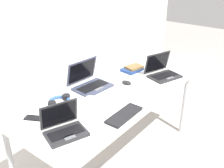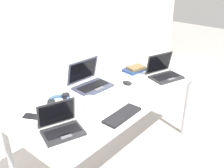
{
  "view_description": "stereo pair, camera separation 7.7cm",
  "coord_description": "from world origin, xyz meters",
  "px_view_note": "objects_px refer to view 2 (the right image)",
  "views": [
    {
      "loc": [
        -1.59,
        -1.25,
        1.8
      ],
      "look_at": [
        0.0,
        0.0,
        0.82
      ],
      "focal_mm": 42.15,
      "sensor_mm": 36.0,
      "label": 1
    },
    {
      "loc": [
        -1.55,
        -1.31,
        1.8
      ],
      "look_at": [
        0.0,
        0.0,
        0.82
      ],
      "focal_mm": 42.15,
      "sensor_mm": 36.0,
      "label": 2
    }
  ],
  "objects_px": {
    "cell_phone": "(33,116)",
    "external_keyboard": "(122,115)",
    "computer_mouse": "(127,83)",
    "headphones": "(59,100)",
    "laptop_mid_desk": "(61,126)",
    "desk_lamp": "(140,44)",
    "book_stack": "(135,69)",
    "laptop_back_left": "(164,73)",
    "coffee_mug": "(89,102)",
    "laptop_front_left": "(90,82)"
  },
  "relations": [
    {
      "from": "cell_phone",
      "to": "book_stack",
      "type": "height_order",
      "value": "book_stack"
    },
    {
      "from": "desk_lamp",
      "to": "laptop_back_left",
      "type": "distance_m",
      "value": 0.53
    },
    {
      "from": "desk_lamp",
      "to": "laptop_front_left",
      "type": "height_order",
      "value": "desk_lamp"
    },
    {
      "from": "laptop_front_left",
      "to": "coffee_mug",
      "type": "xyz_separation_m",
      "value": [
        -0.26,
        -0.25,
        -0.0
      ]
    },
    {
      "from": "external_keyboard",
      "to": "book_stack",
      "type": "relative_size",
      "value": 1.47
    },
    {
      "from": "external_keyboard",
      "to": "laptop_front_left",
      "type": "bearing_deg",
      "value": 68.05
    },
    {
      "from": "laptop_mid_desk",
      "to": "computer_mouse",
      "type": "relative_size",
      "value": 3.33
    },
    {
      "from": "computer_mouse",
      "to": "desk_lamp",
      "type": "bearing_deg",
      "value": 20.5
    },
    {
      "from": "cell_phone",
      "to": "external_keyboard",
      "type": "bearing_deg",
      "value": -77.85
    },
    {
      "from": "laptop_back_left",
      "to": "cell_phone",
      "type": "distance_m",
      "value": 1.31
    },
    {
      "from": "headphones",
      "to": "book_stack",
      "type": "distance_m",
      "value": 0.92
    },
    {
      "from": "laptop_front_left",
      "to": "computer_mouse",
      "type": "relative_size",
      "value": 3.61
    },
    {
      "from": "laptop_back_left",
      "to": "headphones",
      "type": "height_order",
      "value": "laptop_back_left"
    },
    {
      "from": "laptop_mid_desk",
      "to": "coffee_mug",
      "type": "bearing_deg",
      "value": 13.07
    },
    {
      "from": "laptop_back_left",
      "to": "computer_mouse",
      "type": "distance_m",
      "value": 0.4
    },
    {
      "from": "laptop_front_left",
      "to": "laptop_back_left",
      "type": "xyz_separation_m",
      "value": [
        0.62,
        -0.4,
        -0.0
      ]
    },
    {
      "from": "external_keyboard",
      "to": "coffee_mug",
      "type": "height_order",
      "value": "coffee_mug"
    },
    {
      "from": "laptop_front_left",
      "to": "cell_phone",
      "type": "distance_m",
      "value": 0.64
    },
    {
      "from": "desk_lamp",
      "to": "book_stack",
      "type": "height_order",
      "value": "desk_lamp"
    },
    {
      "from": "desk_lamp",
      "to": "external_keyboard",
      "type": "distance_m",
      "value": 1.21
    },
    {
      "from": "headphones",
      "to": "laptop_front_left",
      "type": "bearing_deg",
      "value": 0.51
    },
    {
      "from": "headphones",
      "to": "coffee_mug",
      "type": "xyz_separation_m",
      "value": [
        0.1,
        -0.25,
        0.03
      ]
    },
    {
      "from": "external_keyboard",
      "to": "headphones",
      "type": "distance_m",
      "value": 0.55
    },
    {
      "from": "coffee_mug",
      "to": "book_stack",
      "type": "bearing_deg",
      "value": 10.85
    },
    {
      "from": "laptop_back_left",
      "to": "headphones",
      "type": "relative_size",
      "value": 1.68
    },
    {
      "from": "desk_lamp",
      "to": "computer_mouse",
      "type": "height_order",
      "value": "desk_lamp"
    },
    {
      "from": "laptop_front_left",
      "to": "laptop_mid_desk",
      "type": "relative_size",
      "value": 1.08
    },
    {
      "from": "laptop_mid_desk",
      "to": "computer_mouse",
      "type": "distance_m",
      "value": 0.87
    },
    {
      "from": "external_keyboard",
      "to": "headphones",
      "type": "bearing_deg",
      "value": 105.68
    },
    {
      "from": "book_stack",
      "to": "headphones",
      "type": "bearing_deg",
      "value": 174.08
    },
    {
      "from": "laptop_front_left",
      "to": "headphones",
      "type": "distance_m",
      "value": 0.36
    },
    {
      "from": "coffee_mug",
      "to": "laptop_mid_desk",
      "type": "bearing_deg",
      "value": -166.93
    },
    {
      "from": "laptop_mid_desk",
      "to": "coffee_mug",
      "type": "xyz_separation_m",
      "value": [
        0.35,
        0.08,
        0.0
      ]
    },
    {
      "from": "cell_phone",
      "to": "laptop_back_left",
      "type": "bearing_deg",
      "value": -45.17
    },
    {
      "from": "laptop_back_left",
      "to": "book_stack",
      "type": "relative_size",
      "value": 1.6
    },
    {
      "from": "laptop_mid_desk",
      "to": "headphones",
      "type": "distance_m",
      "value": 0.42
    },
    {
      "from": "laptop_mid_desk",
      "to": "cell_phone",
      "type": "height_order",
      "value": "laptop_mid_desk"
    },
    {
      "from": "desk_lamp",
      "to": "laptop_front_left",
      "type": "distance_m",
      "value": 0.86
    },
    {
      "from": "laptop_mid_desk",
      "to": "coffee_mug",
      "type": "relative_size",
      "value": 2.83
    },
    {
      "from": "headphones",
      "to": "laptop_back_left",
      "type": "bearing_deg",
      "value": -22.16
    },
    {
      "from": "computer_mouse",
      "to": "headphones",
      "type": "height_order",
      "value": "headphones"
    },
    {
      "from": "computer_mouse",
      "to": "coffee_mug",
      "type": "bearing_deg",
      "value": 177.39
    },
    {
      "from": "laptop_front_left",
      "to": "computer_mouse",
      "type": "distance_m",
      "value": 0.34
    },
    {
      "from": "computer_mouse",
      "to": "laptop_mid_desk",
      "type": "bearing_deg",
      "value": -178.23
    },
    {
      "from": "computer_mouse",
      "to": "headphones",
      "type": "distance_m",
      "value": 0.66
    },
    {
      "from": "laptop_back_left",
      "to": "headphones",
      "type": "distance_m",
      "value": 1.06
    },
    {
      "from": "laptop_back_left",
      "to": "cell_phone",
      "type": "relative_size",
      "value": 2.64
    },
    {
      "from": "laptop_back_left",
      "to": "external_keyboard",
      "type": "relative_size",
      "value": 1.09
    },
    {
      "from": "desk_lamp",
      "to": "laptop_front_left",
      "type": "relative_size",
      "value": 1.16
    },
    {
      "from": "desk_lamp",
      "to": "computer_mouse",
      "type": "distance_m",
      "value": 0.68
    }
  ]
}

